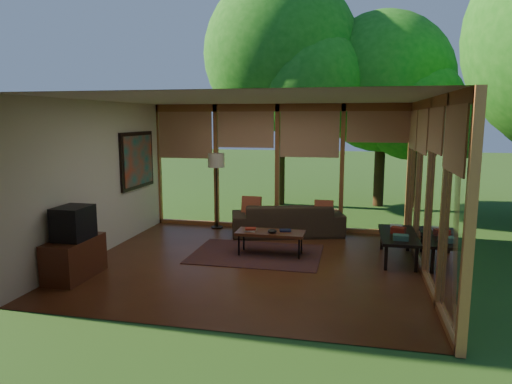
% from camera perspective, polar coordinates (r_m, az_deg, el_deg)
% --- Properties ---
extents(floor, '(5.50, 5.50, 0.00)m').
position_cam_1_polar(floor, '(7.73, -0.55, -8.86)').
color(floor, '#5C2D18').
rests_on(floor, ground).
extents(ceiling, '(5.50, 5.50, 0.00)m').
position_cam_1_polar(ceiling, '(7.36, -0.58, 11.57)').
color(ceiling, silver).
rests_on(ceiling, ground).
extents(wall_left, '(0.04, 5.00, 2.70)m').
position_cam_1_polar(wall_left, '(8.47, -19.03, 1.60)').
color(wall_left, silver).
rests_on(wall_left, ground).
extents(wall_front, '(5.50, 0.04, 2.70)m').
position_cam_1_polar(wall_front, '(5.05, -6.89, -2.81)').
color(wall_front, silver).
rests_on(wall_front, ground).
extents(window_wall_back, '(5.50, 0.12, 2.70)m').
position_cam_1_polar(window_wall_back, '(9.86, 2.68, 3.09)').
color(window_wall_back, '#A36132').
rests_on(window_wall_back, ground).
extents(window_wall_right, '(0.12, 5.00, 2.70)m').
position_cam_1_polar(window_wall_right, '(7.33, 20.90, 0.38)').
color(window_wall_right, '#A36132').
rests_on(window_wall_right, ground).
extents(tree_nw, '(4.18, 4.18, 6.21)m').
position_cam_1_polar(tree_nw, '(12.89, 3.16, 16.82)').
color(tree_nw, '#3C2615').
rests_on(tree_nw, ground).
extents(tree_ne, '(3.72, 3.72, 5.21)m').
position_cam_1_polar(tree_ne, '(13.05, 15.59, 13.02)').
color(tree_ne, '#3C2615').
rests_on(tree_ne, ground).
extents(rug, '(2.27, 1.60, 0.01)m').
position_cam_1_polar(rug, '(8.20, 0.07, -7.75)').
color(rug, maroon).
rests_on(rug, floor).
extents(sofa, '(2.43, 1.48, 0.66)m').
position_cam_1_polar(sofa, '(9.49, 3.93, -3.39)').
color(sofa, '#3A2B1D').
rests_on(sofa, floor).
extents(pillow_left, '(0.40, 0.21, 0.42)m').
position_cam_1_polar(pillow_left, '(9.53, -0.57, -1.79)').
color(pillow_left, maroon).
rests_on(pillow_left, sofa).
extents(pillow_right, '(0.38, 0.20, 0.40)m').
position_cam_1_polar(pillow_right, '(9.31, 8.47, -2.22)').
color(pillow_right, maroon).
rests_on(pillow_right, sofa).
extents(ct_book_lower, '(0.18, 0.13, 0.03)m').
position_cam_1_polar(ct_book_lower, '(8.08, -0.69, -4.83)').
color(ct_book_lower, beige).
rests_on(ct_book_lower, coffee_table).
extents(ct_book_upper, '(0.22, 0.18, 0.03)m').
position_cam_1_polar(ct_book_upper, '(8.07, -0.69, -4.61)').
color(ct_book_upper, maroon).
rests_on(ct_book_upper, coffee_table).
extents(ct_book_side, '(0.22, 0.18, 0.03)m').
position_cam_1_polar(ct_book_side, '(8.09, 3.67, -4.81)').
color(ct_book_side, black).
rests_on(ct_book_side, coffee_table).
extents(ct_bowl, '(0.16, 0.16, 0.07)m').
position_cam_1_polar(ct_bowl, '(7.95, 2.05, -4.90)').
color(ct_bowl, black).
rests_on(ct_bowl, coffee_table).
extents(media_cabinet, '(0.50, 1.00, 0.60)m').
position_cam_1_polar(media_cabinet, '(7.50, -21.74, -7.70)').
color(media_cabinet, '#562817').
rests_on(media_cabinet, floor).
extents(television, '(0.45, 0.55, 0.50)m').
position_cam_1_polar(television, '(7.35, -21.86, -3.61)').
color(television, black).
rests_on(television, media_cabinet).
extents(console_book_a, '(0.25, 0.19, 0.09)m').
position_cam_1_polar(console_book_a, '(7.74, 17.64, -5.43)').
color(console_book_a, '#376056').
rests_on(console_book_a, side_console).
extents(console_book_b, '(0.27, 0.23, 0.10)m').
position_cam_1_polar(console_book_b, '(8.18, 17.37, -4.59)').
color(console_book_b, maroon).
rests_on(console_book_b, side_console).
extents(console_book_c, '(0.20, 0.15, 0.05)m').
position_cam_1_polar(console_book_c, '(8.57, 17.13, -4.12)').
color(console_book_c, beige).
rests_on(console_book_c, side_console).
extents(floor_lamp, '(0.36, 0.36, 1.65)m').
position_cam_1_polar(floor_lamp, '(9.92, -4.99, 3.43)').
color(floor_lamp, black).
rests_on(floor_lamp, floor).
extents(coffee_table, '(1.20, 0.50, 0.43)m').
position_cam_1_polar(coffee_table, '(8.07, 1.82, -5.20)').
color(coffee_table, '#562817').
rests_on(coffee_table, floor).
extents(side_console, '(0.60, 1.40, 0.46)m').
position_cam_1_polar(side_console, '(8.15, 17.36, -5.33)').
color(side_console, black).
rests_on(side_console, floor).
extents(wall_painting, '(0.06, 1.35, 1.15)m').
position_cam_1_polar(wall_painting, '(9.64, -14.60, 3.87)').
color(wall_painting, black).
rests_on(wall_painting, wall_left).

